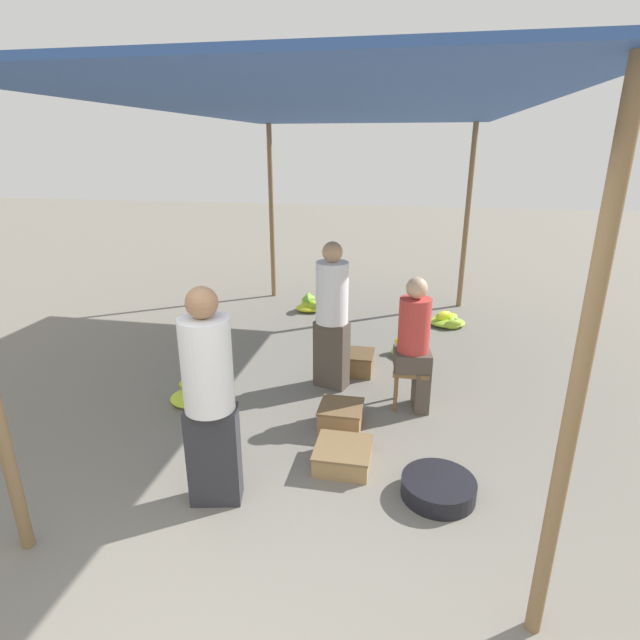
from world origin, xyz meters
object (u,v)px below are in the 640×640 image
(crate_mid, at_px, (343,456))
(banana_pile_left_1, at_px, (309,305))
(vendor_foreground, at_px, (209,397))
(banana_pile_left_0, at_px, (196,394))
(basin_black, at_px, (438,488))
(banana_pile_right_0, at_px, (448,320))
(banana_pile_right_1, at_px, (412,350))
(crate_near, at_px, (356,362))
(vendor_seated, at_px, (415,342))
(crate_far, at_px, (341,417))
(shopper_walking_mid, at_px, (332,314))
(stool, at_px, (411,375))

(crate_mid, bearing_deg, banana_pile_left_1, 105.99)
(vendor_foreground, relative_size, banana_pile_left_0, 2.78)
(basin_black, height_order, crate_mid, crate_mid)
(basin_black, distance_m, banana_pile_right_0, 3.85)
(banana_pile_right_0, bearing_deg, banana_pile_right_1, -111.64)
(banana_pile_left_0, xyz_separation_m, banana_pile_right_0, (2.60, 2.84, -0.03))
(banana_pile_left_1, xyz_separation_m, crate_near, (0.98, -2.06, 0.02))
(banana_pile_left_1, distance_m, crate_mid, 3.99)
(vendor_seated, height_order, basin_black, vendor_seated)
(banana_pile_right_1, bearing_deg, banana_pile_right_0, 68.36)
(banana_pile_left_0, relative_size, crate_mid, 1.30)
(vendor_foreground, height_order, banana_pile_left_0, vendor_foreground)
(crate_near, distance_m, crate_far, 1.21)
(crate_mid, xyz_separation_m, shopper_walking_mid, (-0.33, 1.39, 0.72))
(crate_mid, bearing_deg, banana_pile_right_0, 74.49)
(banana_pile_left_0, height_order, banana_pile_left_1, banana_pile_left_1)
(crate_near, relative_size, crate_far, 1.01)
(banana_pile_left_1, bearing_deg, crate_near, -64.50)
(vendor_foreground, xyz_separation_m, banana_pile_right_0, (1.84, 4.18, -0.77))
(banana_pile_right_0, distance_m, crate_mid, 3.74)
(basin_black, xyz_separation_m, shopper_walking_mid, (-1.08, 1.63, 0.74))
(stool, distance_m, crate_far, 0.83)
(banana_pile_left_1, bearing_deg, stool, -59.73)
(banana_pile_right_1, relative_size, shopper_walking_mid, 0.32)
(basin_black, xyz_separation_m, banana_pile_left_1, (-1.84, 4.07, 0.03))
(basin_black, relative_size, banana_pile_left_0, 0.94)
(vendor_seated, height_order, banana_pile_left_1, vendor_seated)
(crate_near, distance_m, crate_mid, 1.78)
(stool, xyz_separation_m, crate_near, (-0.62, 0.69, -0.21))
(stool, distance_m, banana_pile_left_0, 2.15)
(vendor_foreground, height_order, vendor_seated, vendor_foreground)
(vendor_seated, height_order, crate_far, vendor_seated)
(basin_black, distance_m, crate_far, 1.17)
(vendor_seated, xyz_separation_m, banana_pile_right_0, (0.48, 2.52, -0.62))
(stool, height_order, crate_far, stool)
(shopper_walking_mid, bearing_deg, crate_mid, -76.55)
(vendor_foreground, bearing_deg, basin_black, 12.02)
(banana_pile_left_0, bearing_deg, shopper_walking_mid, 26.05)
(basin_black, bearing_deg, stool, 100.25)
(banana_pile_left_1, relative_size, shopper_walking_mid, 0.30)
(stool, height_order, vendor_seated, vendor_seated)
(banana_pile_left_1, relative_size, banana_pile_right_1, 0.92)
(banana_pile_right_0, xyz_separation_m, crate_far, (-1.10, -3.04, 0.05))
(vendor_foreground, distance_m, crate_far, 1.54)
(banana_pile_left_1, bearing_deg, crate_far, -73.08)
(basin_black, xyz_separation_m, crate_near, (-0.86, 2.01, 0.05))
(basin_black, bearing_deg, banana_pile_right_0, 86.17)
(banana_pile_right_1, bearing_deg, basin_black, -84.88)
(vendor_foreground, relative_size, stool, 3.88)
(stool, relative_size, banana_pile_left_1, 0.90)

